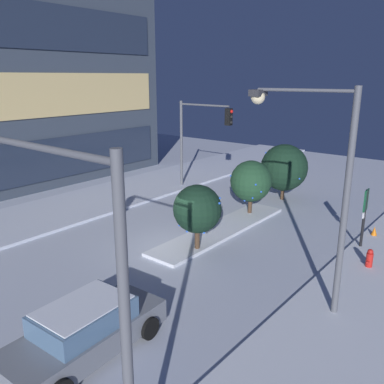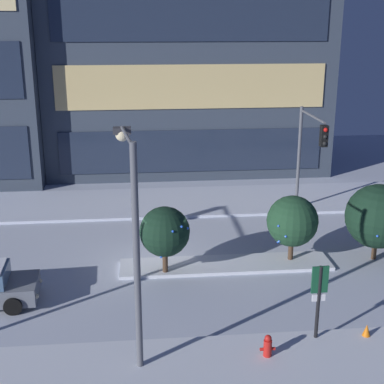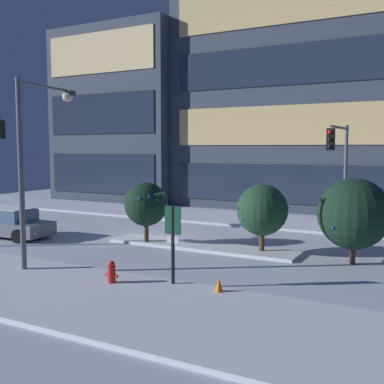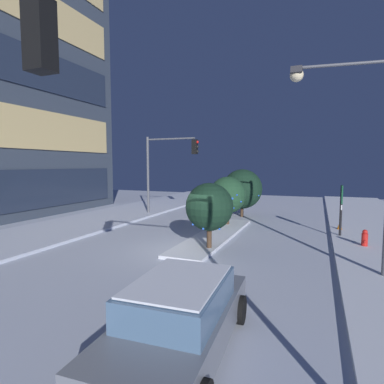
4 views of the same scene
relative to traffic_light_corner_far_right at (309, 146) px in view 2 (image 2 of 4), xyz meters
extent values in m
plane|color=silver|center=(-7.96, -4.95, -4.00)|extent=(52.00, 52.00, 0.00)
cube|color=silver|center=(-7.96, 3.44, -3.93)|extent=(52.00, 5.20, 0.14)
cube|color=silver|center=(-4.99, -5.20, -3.93)|extent=(9.00, 1.80, 0.14)
cube|color=#232D42|center=(-5.20, 7.78, -1.97)|extent=(16.78, 0.10, 2.71)
cube|color=#E5C67F|center=(-5.20, 7.78, 2.10)|extent=(16.78, 0.10, 2.71)
cube|color=#232D42|center=(-5.20, 7.78, 6.16)|extent=(16.78, 0.10, 2.71)
sphere|color=#F9E5B2|center=(-12.47, -6.86, -3.50)|extent=(0.16, 0.16, 0.16)
sphere|color=#F9E5B2|center=(-12.41, -8.11, -3.50)|extent=(0.16, 0.16, 0.16)
cylinder|color=black|center=(-13.29, -6.61, -3.67)|extent=(0.67, 0.25, 0.66)
cylinder|color=black|center=(-13.19, -8.44, -3.67)|extent=(0.67, 0.25, 0.66)
cylinder|color=#565960|center=(0.00, 1.64, -1.14)|extent=(0.18, 0.18, 5.73)
cylinder|color=#565960|center=(0.00, -0.22, 1.53)|extent=(0.12, 3.72, 0.12)
cube|color=black|center=(0.00, -2.07, 0.93)|extent=(0.32, 0.36, 1.00)
sphere|color=red|center=(0.00, -2.26, 1.25)|extent=(0.20, 0.20, 0.20)
sphere|color=black|center=(0.00, -2.26, 0.93)|extent=(0.20, 0.20, 0.20)
sphere|color=black|center=(0.00, -2.26, 0.61)|extent=(0.20, 0.20, 0.20)
cylinder|color=#565960|center=(-8.70, -12.12, -0.49)|extent=(0.20, 0.20, 7.01)
cylinder|color=#565960|center=(-8.88, -10.70, 2.87)|extent=(0.46, 2.87, 0.10)
cube|color=#333338|center=(-9.06, -9.27, 2.77)|extent=(0.56, 0.36, 0.20)
sphere|color=#F9E5B2|center=(-9.06, -9.27, 2.64)|extent=(0.44, 0.44, 0.44)
cylinder|color=red|center=(-4.77, -12.02, -3.66)|extent=(0.26, 0.26, 0.69)
sphere|color=red|center=(-4.77, -12.02, -3.24)|extent=(0.22, 0.22, 0.22)
cylinder|color=red|center=(-4.95, -12.02, -3.62)|extent=(0.12, 0.10, 0.10)
cylinder|color=red|center=(-4.59, -12.02, -3.62)|extent=(0.12, 0.10, 0.10)
cylinder|color=black|center=(-2.95, -11.14, -2.66)|extent=(0.12, 0.12, 2.68)
cube|color=#144C2D|center=(-2.95, -11.14, -1.78)|extent=(0.55, 0.09, 0.92)
cube|color=white|center=(-2.95, -11.14, -2.41)|extent=(0.44, 0.07, 0.24)
cylinder|color=#473323|center=(-7.62, -5.77, -3.48)|extent=(0.22, 0.22, 1.04)
sphere|color=black|center=(-7.62, -5.77, -2.09)|extent=(2.05, 2.05, 2.05)
sphere|color=blue|center=(-8.22, -5.71, -2.92)|extent=(0.10, 0.10, 0.10)
sphere|color=blue|center=(-6.98, -6.45, -1.64)|extent=(0.10, 0.10, 0.10)
sphere|color=blue|center=(-7.35, -6.70, -1.72)|extent=(0.10, 0.10, 0.10)
sphere|color=blue|center=(-7.80, -6.27, -2.97)|extent=(0.10, 0.10, 0.10)
sphere|color=blue|center=(-8.14, -5.22, -2.79)|extent=(0.10, 0.10, 0.10)
sphere|color=blue|center=(-6.72, -6.21, -1.81)|extent=(0.10, 0.10, 0.10)
cylinder|color=#473323|center=(1.61, -5.07, -3.60)|extent=(0.22, 0.22, 0.80)
sphere|color=black|center=(1.61, -5.07, -2.01)|extent=(2.79, 2.79, 2.79)
sphere|color=blue|center=(1.09, -6.32, -2.40)|extent=(0.10, 0.10, 0.10)
sphere|color=blue|center=(1.36, -3.93, -1.21)|extent=(0.10, 0.10, 0.10)
cylinder|color=#473323|center=(-2.14, -5.05, -3.52)|extent=(0.22, 0.22, 0.97)
sphere|color=#1E4228|center=(-2.14, -5.05, -2.10)|extent=(2.20, 2.20, 2.20)
sphere|color=blue|center=(-2.47, -4.27, -2.82)|extent=(0.10, 0.10, 0.10)
sphere|color=blue|center=(-2.95, -5.81, -2.00)|extent=(0.10, 0.10, 0.10)
sphere|color=blue|center=(-1.05, -4.94, -1.95)|extent=(0.10, 0.10, 0.10)
sphere|color=blue|center=(-2.79, -4.19, -1.82)|extent=(0.10, 0.10, 0.10)
sphere|color=blue|center=(-2.83, -5.60, -2.77)|extent=(0.10, 0.10, 0.10)
sphere|color=blue|center=(-2.73, -5.05, -3.04)|extent=(0.10, 0.10, 0.10)
sphere|color=blue|center=(-2.66, -5.98, -2.41)|extent=(0.10, 0.10, 0.10)
cone|color=orange|center=(-1.27, -11.22, -3.72)|extent=(0.36, 0.36, 0.55)
camera|label=1|loc=(-20.18, -15.73, 3.26)|focal=37.84mm
camera|label=2|loc=(-8.52, -26.44, 6.11)|focal=51.45mm
camera|label=3|loc=(4.82, -24.15, 0.55)|focal=44.51mm
camera|label=4|loc=(-20.09, -10.04, -0.29)|focal=29.14mm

